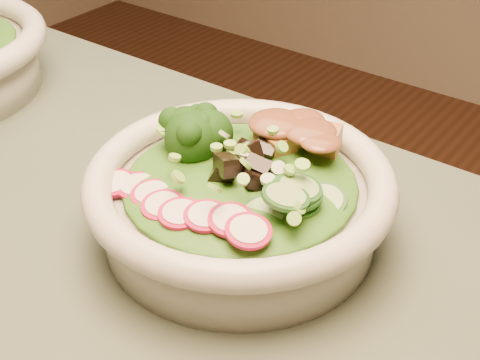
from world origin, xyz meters
The scene contains 9 objects.
salad_bowl centered at (0.07, 0.20, 0.78)m, with size 0.24×0.24×0.07m.
lettuce_bed centered at (0.07, 0.20, 0.80)m, with size 0.18×0.18×0.02m, color #1F5511.
broccoli_florets centered at (0.02, 0.20, 0.82)m, with size 0.07×0.06×0.04m, color black, non-canonical shape.
radish_slices centered at (0.07, 0.14, 0.81)m, with size 0.10×0.04×0.02m, color #AA0D35, non-canonical shape.
cucumber_slices centered at (0.13, 0.19, 0.81)m, with size 0.06×0.06×0.03m, color #97B665, non-canonical shape.
mushroom_heap centered at (0.07, 0.21, 0.82)m, with size 0.06×0.06×0.04m, color black, non-canonical shape.
tofu_cubes centered at (0.08, 0.26, 0.81)m, with size 0.08×0.05×0.03m, color #A96E38, non-canonical shape.
peanut_sauce centered at (0.08, 0.26, 0.83)m, with size 0.06×0.05×0.01m, color brown.
scallion_garnish centered at (0.07, 0.20, 0.83)m, with size 0.17×0.17×0.02m, color #7CBB42, non-canonical shape.
Camera 1 is at (0.32, -0.14, 1.09)m, focal length 50.00 mm.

